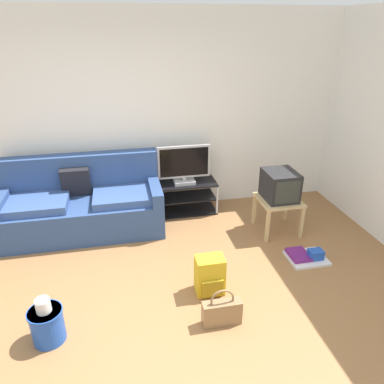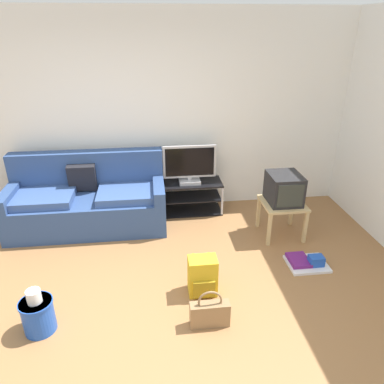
% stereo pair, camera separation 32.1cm
% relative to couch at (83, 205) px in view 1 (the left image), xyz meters
% --- Properties ---
extents(ground_plane, '(9.00, 9.80, 0.02)m').
position_rel_couch_xyz_m(ground_plane, '(0.62, -1.92, -0.36)').
color(ground_plane, olive).
extents(wall_back, '(9.00, 0.10, 2.70)m').
position_rel_couch_xyz_m(wall_back, '(0.62, 0.53, 1.00)').
color(wall_back, white).
rests_on(wall_back, ground_plane).
extents(couch, '(2.01, 0.83, 0.95)m').
position_rel_couch_xyz_m(couch, '(0.00, 0.00, 0.00)').
color(couch, navy).
rests_on(couch, ground_plane).
extents(tv_stand, '(0.91, 0.41, 0.45)m').
position_rel_couch_xyz_m(tv_stand, '(1.37, 0.23, -0.12)').
color(tv_stand, black).
rests_on(tv_stand, ground_plane).
extents(flat_tv, '(0.73, 0.22, 0.54)m').
position_rel_couch_xyz_m(flat_tv, '(1.37, 0.21, 0.37)').
color(flat_tv, '#B2B2B7').
rests_on(flat_tv, tv_stand).
extents(side_table, '(0.52, 0.52, 0.46)m').
position_rel_couch_xyz_m(side_table, '(2.46, -0.55, 0.04)').
color(side_table, tan).
rests_on(side_table, ground_plane).
extents(crt_tv, '(0.38, 0.45, 0.36)m').
position_rel_couch_xyz_m(crt_tv, '(2.46, -0.53, 0.29)').
color(crt_tv, '#232326').
rests_on(crt_tv, side_table).
extents(backpack, '(0.28, 0.27, 0.40)m').
position_rel_couch_xyz_m(backpack, '(1.30, -1.54, -0.15)').
color(backpack, gold).
rests_on(backpack, ground_plane).
extents(handbag, '(0.36, 0.11, 0.38)m').
position_rel_couch_xyz_m(handbag, '(1.30, -1.98, -0.22)').
color(handbag, olive).
rests_on(handbag, ground_plane).
extents(cleaning_bucket, '(0.29, 0.29, 0.43)m').
position_rel_couch_xyz_m(cleaning_bucket, '(-0.20, -1.86, -0.17)').
color(cleaning_bucket, blue).
rests_on(cleaning_bucket, ground_plane).
extents(floor_tray, '(0.44, 0.36, 0.14)m').
position_rel_couch_xyz_m(floor_tray, '(2.54, -1.23, -0.31)').
color(floor_tray, silver).
rests_on(floor_tray, ground_plane).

